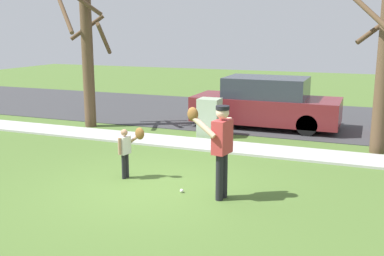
{
  "coord_description": "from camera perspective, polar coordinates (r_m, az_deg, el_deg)",
  "views": [
    {
      "loc": [
        3.96,
        -7.89,
        3.14
      ],
      "look_at": [
        0.32,
        1.33,
        1.0
      ],
      "focal_mm": 42.6,
      "sensor_mm": 36.0,
      "label": 1
    }
  ],
  "objects": [
    {
      "name": "baseball",
      "position": [
        9.06,
        -1.3,
        -7.86
      ],
      "size": [
        0.07,
        0.07,
        0.07
      ],
      "primitive_type": "sphere",
      "color": "white",
      "rests_on": "ground"
    },
    {
      "name": "person_adult",
      "position": [
        8.45,
        3.51,
        -1.72
      ],
      "size": [
        0.79,
        0.63,
        1.79
      ],
      "rotation": [
        0.0,
        0.0,
        2.97
      ],
      "color": "black",
      "rests_on": "ground"
    },
    {
      "name": "person_child",
      "position": [
        9.81,
        -7.99,
        -2.24
      ],
      "size": [
        0.53,
        0.39,
        1.12
      ],
      "rotation": [
        0.0,
        0.0,
        6.11
      ],
      "color": "black",
      "rests_on": "ground"
    },
    {
      "name": "ground_plane",
      "position": [
        12.46,
        2.3,
        -2.42
      ],
      "size": [
        48.0,
        48.0,
        0.0
      ],
      "primitive_type": "plane",
      "color": "#4C6B2D"
    },
    {
      "name": "street_tree_far",
      "position": [
        15.2,
        -12.96,
        8.95
      ],
      "size": [
        1.84,
        1.88,
        4.4
      ],
      "color": "brown",
      "rests_on": "ground"
    },
    {
      "name": "street_tree_near",
      "position": [
        12.51,
        22.95,
        7.6
      ],
      "size": [
        1.84,
        1.88,
        4.37
      ],
      "color": "brown",
      "rests_on": "ground"
    },
    {
      "name": "road_surface",
      "position": [
        17.24,
        7.9,
        1.61
      ],
      "size": [
        36.0,
        6.8,
        0.02
      ],
      "primitive_type": "cube",
      "color": "#38383A",
      "rests_on": "ground"
    },
    {
      "name": "parked_suv_maroon",
      "position": [
        15.07,
        9.22,
        3.06
      ],
      "size": [
        4.7,
        1.9,
        1.63
      ],
      "color": "maroon",
      "rests_on": "road_surface"
    },
    {
      "name": "utility_cabinet",
      "position": [
        13.6,
        2.2,
        1.31
      ],
      "size": [
        0.64,
        0.56,
        1.15
      ],
      "primitive_type": "cube",
      "color": "#9EB293",
      "rests_on": "ground"
    },
    {
      "name": "sidewalk_strip",
      "position": [
        12.54,
        2.45,
        -2.18
      ],
      "size": [
        36.0,
        1.2,
        0.06
      ],
      "primitive_type": "cube",
      "color": "#B2B2AD",
      "rests_on": "ground"
    }
  ]
}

